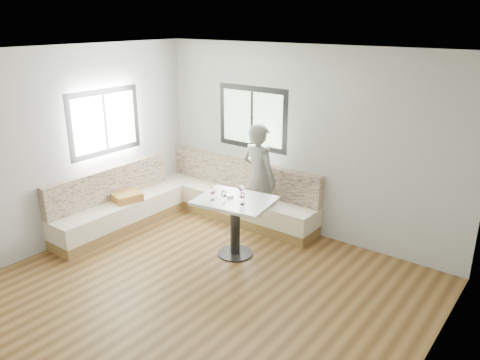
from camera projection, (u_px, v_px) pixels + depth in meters
name	position (u px, v px, depth m)	size (l,w,h in m)	color
room	(184.00, 185.00, 5.11)	(5.01, 5.01, 2.81)	brown
banquette	(185.00, 202.00, 7.50)	(2.90, 2.80, 0.95)	olive
table	(235.00, 213.00, 6.36)	(1.12, 0.93, 0.83)	black
person	(259.00, 178.00, 7.05)	(0.62, 0.41, 1.69)	slate
olive_ramekin	(230.00, 196.00, 6.35)	(0.09, 0.09, 0.04)	white
wine_glass_a	(212.00, 191.00, 6.23)	(0.08, 0.08, 0.18)	white
wine_glass_b	(224.00, 194.00, 6.12)	(0.08, 0.08, 0.18)	white
wine_glass_c	(242.00, 196.00, 6.07)	(0.08, 0.08, 0.18)	white
wine_glass_d	(241.00, 188.00, 6.33)	(0.08, 0.08, 0.18)	white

